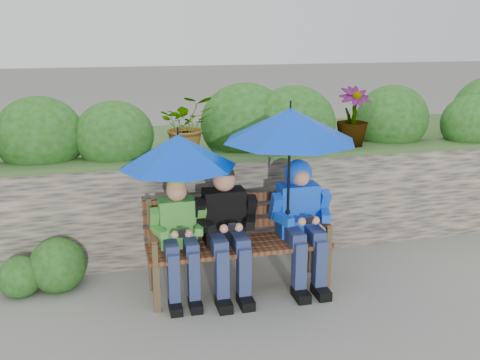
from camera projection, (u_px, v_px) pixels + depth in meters
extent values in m
plane|color=gray|center=(243.00, 284.00, 4.81)|extent=(60.00, 60.00, 0.00)
cube|color=#383634|center=(224.00, 206.00, 5.38)|extent=(8.00, 0.40, 1.00)
cube|color=#315226|center=(224.00, 157.00, 5.24)|extent=(8.00, 0.42, 0.04)
cube|color=#315226|center=(203.00, 177.00, 6.50)|extent=(8.00, 2.00, 0.96)
ellipsoid|color=#17430C|center=(40.00, 136.00, 5.03)|extent=(0.83, 0.66, 0.75)
ellipsoid|color=#17430C|center=(114.00, 136.00, 5.12)|extent=(0.76, 0.61, 0.68)
ellipsoid|color=#17430C|center=(245.00, 123.00, 5.52)|extent=(0.93, 0.74, 0.84)
ellipsoid|color=#17430C|center=(293.00, 125.00, 5.49)|extent=(0.89, 0.71, 0.80)
ellipsoid|color=#17430C|center=(392.00, 119.00, 5.95)|extent=(0.84, 0.67, 0.76)
ellipsoid|color=#17430C|center=(471.00, 123.00, 5.94)|extent=(0.71, 0.56, 0.64)
sphere|color=pink|center=(21.00, 151.00, 4.85)|extent=(0.14, 0.14, 0.14)
sphere|color=pink|center=(271.00, 138.00, 5.41)|extent=(0.14, 0.14, 0.14)
imported|color=#17430C|center=(187.00, 125.00, 5.17)|extent=(0.53, 0.46, 0.58)
imported|color=#17430C|center=(353.00, 117.00, 5.57)|extent=(0.34, 0.34, 0.61)
sphere|color=#17430C|center=(58.00, 265.00, 4.71)|extent=(0.49, 0.49, 0.49)
sphere|color=#17430C|center=(20.00, 277.00, 4.60)|extent=(0.37, 0.37, 0.37)
cube|color=#4B3B25|center=(156.00, 289.00, 4.30)|extent=(0.05, 0.05, 0.40)
cube|color=#4B3B25|center=(152.00, 269.00, 4.67)|extent=(0.05, 0.05, 0.40)
cube|color=#4B3B25|center=(327.00, 270.00, 4.65)|extent=(0.05, 0.05, 0.40)
cube|color=#4B3B25|center=(311.00, 252.00, 5.02)|extent=(0.05, 0.05, 0.40)
cube|color=#4C2416|center=(244.00, 254.00, 4.44)|extent=(1.58, 0.09, 0.04)
cube|color=#4C2416|center=(241.00, 248.00, 4.55)|extent=(1.58, 0.09, 0.04)
cube|color=#4C2416|center=(238.00, 243.00, 4.66)|extent=(1.58, 0.09, 0.04)
cube|color=#4C2416|center=(235.00, 239.00, 4.76)|extent=(1.58, 0.09, 0.04)
cube|color=#4B3B25|center=(150.00, 223.00, 4.57)|extent=(0.04, 0.04, 0.44)
cube|color=#4C2416|center=(152.00, 235.00, 4.38)|extent=(0.04, 0.41, 0.04)
cube|color=#4B3B25|center=(155.00, 255.00, 4.22)|extent=(0.04, 0.04, 0.19)
cube|color=#4B3B25|center=(311.00, 209.00, 4.92)|extent=(0.04, 0.04, 0.44)
cube|color=#4C2416|center=(320.00, 220.00, 4.73)|extent=(0.04, 0.41, 0.04)
cube|color=#4B3B25|center=(329.00, 238.00, 4.57)|extent=(0.04, 0.04, 0.19)
cube|color=#4C2416|center=(233.00, 225.00, 4.78)|extent=(1.58, 0.03, 0.08)
cube|color=#4C2416|center=(233.00, 212.00, 4.75)|extent=(1.58, 0.03, 0.08)
cube|color=#4C2416|center=(233.00, 199.00, 4.71)|extent=(1.58, 0.03, 0.08)
cube|color=#358A3B|center=(177.00, 223.00, 4.51)|extent=(0.31, 0.18, 0.42)
sphere|color=tan|center=(177.00, 191.00, 4.41)|extent=(0.17, 0.17, 0.17)
sphere|color=gold|center=(176.00, 187.00, 4.42)|extent=(0.16, 0.16, 0.16)
cube|color=#192543|center=(171.00, 247.00, 4.40)|extent=(0.11, 0.29, 0.11)
cube|color=#192543|center=(174.00, 282.00, 4.33)|extent=(0.09, 0.10, 0.49)
cube|color=black|center=(176.00, 308.00, 4.33)|extent=(0.10, 0.20, 0.07)
cube|color=#192543|center=(190.00, 245.00, 4.44)|extent=(0.11, 0.29, 0.11)
cube|color=#192543|center=(194.00, 279.00, 4.37)|extent=(0.09, 0.10, 0.49)
cube|color=black|center=(195.00, 305.00, 4.37)|extent=(0.10, 0.20, 0.07)
cube|color=#358A3B|center=(154.00, 220.00, 4.41)|extent=(0.07, 0.17, 0.23)
cube|color=#358A3B|center=(160.00, 232.00, 4.32)|extent=(0.12, 0.19, 0.06)
sphere|color=tan|center=(175.00, 235.00, 4.27)|extent=(0.06, 0.06, 0.06)
cube|color=#358A3B|center=(201.00, 216.00, 4.50)|extent=(0.07, 0.17, 0.23)
cube|color=#358A3B|center=(200.00, 229.00, 4.40)|extent=(0.12, 0.19, 0.06)
sphere|color=tan|center=(188.00, 233.00, 4.30)|extent=(0.06, 0.06, 0.06)
cube|color=black|center=(182.00, 233.00, 4.27)|extent=(0.06, 0.07, 0.09)
cube|color=black|center=(224.00, 216.00, 4.60)|extent=(0.35, 0.21, 0.47)
sphere|color=tan|center=(224.00, 180.00, 4.49)|extent=(0.20, 0.20, 0.20)
sphere|color=black|center=(224.00, 176.00, 4.49)|extent=(0.19, 0.19, 0.19)
cube|color=#192543|center=(218.00, 243.00, 4.47)|extent=(0.12, 0.33, 0.12)
cube|color=#192543|center=(222.00, 278.00, 4.38)|extent=(0.10, 0.11, 0.49)
cube|color=black|center=(224.00, 304.00, 4.38)|extent=(0.11, 0.23, 0.08)
cube|color=#192543|center=(239.00, 241.00, 4.51)|extent=(0.12, 0.33, 0.12)
cube|color=#192543|center=(244.00, 276.00, 4.43)|extent=(0.10, 0.11, 0.49)
cube|color=black|center=(246.00, 301.00, 4.43)|extent=(0.11, 0.23, 0.08)
cube|color=black|center=(199.00, 213.00, 4.48)|extent=(0.08, 0.19, 0.26)
cube|color=black|center=(206.00, 226.00, 4.38)|extent=(0.13, 0.22, 0.07)
sphere|color=tan|center=(224.00, 229.00, 4.33)|extent=(0.07, 0.07, 0.07)
cube|color=black|center=(250.00, 209.00, 4.59)|extent=(0.08, 0.19, 0.26)
cube|color=black|center=(251.00, 222.00, 4.47)|extent=(0.13, 0.22, 0.07)
sphere|color=tan|center=(239.00, 227.00, 4.36)|extent=(0.07, 0.07, 0.07)
cube|color=black|center=(232.00, 227.00, 4.33)|extent=(0.06, 0.07, 0.09)
cube|color=#003FDC|center=(297.00, 210.00, 4.76)|extent=(0.35, 0.21, 0.47)
sphere|color=tan|center=(299.00, 175.00, 4.65)|extent=(0.19, 0.19, 0.19)
sphere|color=#003FDC|center=(298.00, 173.00, 4.67)|extent=(0.24, 0.24, 0.24)
sphere|color=tan|center=(301.00, 178.00, 4.61)|extent=(0.15, 0.15, 0.15)
cube|color=#192543|center=(293.00, 235.00, 4.63)|extent=(0.12, 0.33, 0.12)
cube|color=#192543|center=(299.00, 269.00, 4.54)|extent=(0.10, 0.11, 0.49)
cube|color=black|center=(301.00, 294.00, 4.54)|extent=(0.11, 0.23, 0.08)
cube|color=#192543|center=(313.00, 233.00, 4.67)|extent=(0.12, 0.33, 0.12)
cube|color=#192543|center=(319.00, 267.00, 4.59)|extent=(0.10, 0.11, 0.49)
cube|color=black|center=(321.00, 292.00, 4.58)|extent=(0.11, 0.23, 0.08)
cube|color=#003FDC|center=(276.00, 207.00, 4.64)|extent=(0.08, 0.19, 0.26)
cube|color=#003FDC|center=(284.00, 219.00, 4.54)|extent=(0.13, 0.22, 0.07)
sphere|color=tan|center=(302.00, 222.00, 4.49)|extent=(0.07, 0.07, 0.07)
cube|color=#003FDC|center=(323.00, 203.00, 4.74)|extent=(0.08, 0.19, 0.26)
cube|color=#003FDC|center=(325.00, 216.00, 4.63)|extent=(0.13, 0.22, 0.07)
sphere|color=tan|center=(316.00, 220.00, 4.51)|extent=(0.07, 0.07, 0.07)
cube|color=black|center=(309.00, 220.00, 4.49)|extent=(0.06, 0.07, 0.09)
cone|color=#0033C6|center=(178.00, 151.00, 4.32)|extent=(0.96, 0.96, 0.27)
cylinder|color=black|center=(178.00, 131.00, 4.27)|extent=(0.02, 0.02, 0.06)
cylinder|color=black|center=(179.00, 186.00, 4.40)|extent=(0.02, 0.02, 0.60)
sphere|color=black|center=(180.00, 220.00, 4.48)|extent=(0.04, 0.04, 0.04)
cone|color=#0033C6|center=(290.00, 125.00, 4.41)|extent=(1.13, 1.13, 0.28)
cylinder|color=black|center=(291.00, 104.00, 4.36)|extent=(0.02, 0.02, 0.06)
cylinder|color=black|center=(289.00, 169.00, 4.51)|extent=(0.02, 0.02, 0.76)
sphere|color=black|center=(288.00, 212.00, 4.62)|extent=(0.04, 0.04, 0.04)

